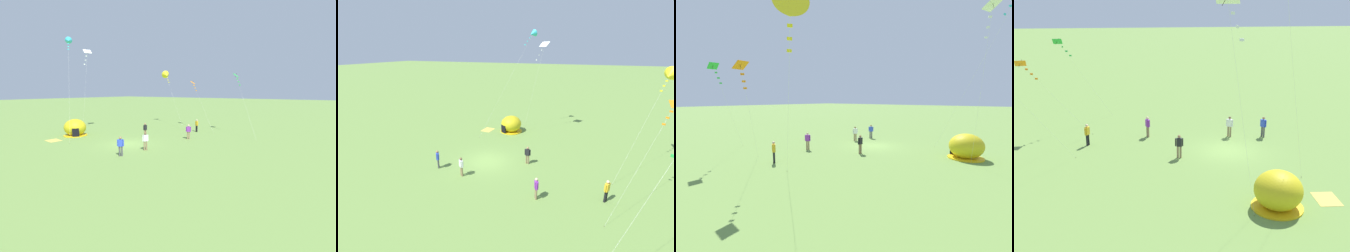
# 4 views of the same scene
# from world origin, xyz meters

# --- Properties ---
(ground_plane) EXTENTS (300.00, 300.00, 0.00)m
(ground_plane) POSITION_xyz_m (0.00, 0.00, 0.00)
(ground_plane) COLOR olive
(popup_tent) EXTENTS (2.81, 2.81, 2.10)m
(popup_tent) POSITION_xyz_m (-8.67, -0.59, 1.00)
(popup_tent) COLOR gold
(popup_tent) RESTS_ON ground
(picnic_blanket) EXTENTS (1.81, 1.44, 0.01)m
(picnic_blanket) POSITION_xyz_m (-8.12, -3.71, 0.01)
(picnic_blanket) COLOR gold
(picnic_blanket) RESTS_ON ground
(person_strolling) EXTENTS (0.28, 0.59, 1.72)m
(person_strolling) POSITION_xyz_m (-0.89, 3.77, 0.96)
(person_strolling) COLOR #8C7251
(person_strolling) RESTS_ON ground
(person_watching_sky) EXTENTS (0.53, 0.39, 1.72)m
(person_watching_sky) POSITION_xyz_m (2.58, 10.47, 0.96)
(person_watching_sky) COLOR black
(person_watching_sky) RESTS_ON ground
(person_far_back) EXTENTS (0.50, 0.42, 1.72)m
(person_far_back) POSITION_xyz_m (2.72, -3.62, 0.96)
(person_far_back) COLOR #4C4C51
(person_far_back) RESTS_ON ground
(person_near_tent) EXTENTS (0.55, 0.37, 1.72)m
(person_near_tent) POSITION_xyz_m (4.00, 5.76, 0.96)
(person_near_tent) COLOR #8C7251
(person_near_tent) RESTS_ON ground
(person_center_field) EXTENTS (0.42, 0.50, 1.72)m
(person_center_field) POSITION_xyz_m (3.18, -0.91, 0.96)
(person_center_field) COLOR #8C7251
(person_center_field) RESTS_ON ground
(kite_yellow) EXTENTS (6.61, 4.64, 8.95)m
(kite_yellow) POSITION_xyz_m (-5.66, 14.86, 8.20)
(kite_yellow) COLOR silver
(kite_yellow) RESTS_ON ground
(kite_white) EXTENTS (1.51, 2.69, 11.25)m
(kite_white) POSITION_xyz_m (-10.22, 2.84, 10.52)
(kite_white) COLOR silver
(kite_white) RESTS_ON ground
(kite_orange) EXTENTS (5.70, 4.14, 7.08)m
(kite_orange) POSITION_xyz_m (0.16, 13.87, 6.48)
(kite_orange) COLOR silver
(kite_orange) RESTS_ON ground
(kite_green) EXTENTS (4.30, 4.31, 7.81)m
(kite_green) POSITION_xyz_m (7.13, 12.60, 7.20)
(kite_green) COLOR silver
(kite_green) RESTS_ON ground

